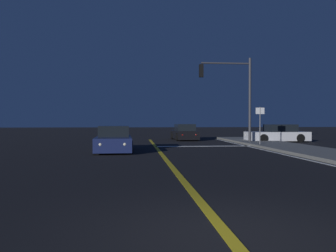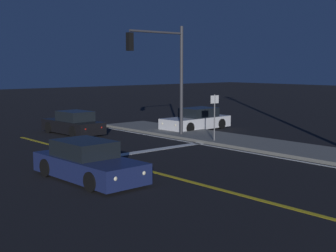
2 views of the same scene
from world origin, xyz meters
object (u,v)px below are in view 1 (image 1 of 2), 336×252
Objects in this scene: car_far_approaching_navy at (114,140)px; car_lead_oncoming_black at (184,133)px; street_sign_corner at (260,120)px; traffic_signal_near_right at (232,87)px; car_mid_block_white at (278,134)px.

car_lead_oncoming_black is (5.28, 10.19, -0.00)m from car_far_approaching_navy.
street_sign_corner is at bearing -67.14° from car_lead_oncoming_black.
car_lead_oncoming_black is at bearing -119.30° from car_far_approaching_navy.
car_far_approaching_navy is 10.16m from traffic_signal_near_right.
car_far_approaching_navy is at bearing 33.42° from traffic_signal_near_right.
car_lead_oncoming_black is at bearing 61.02° from car_mid_block_white.
car_lead_oncoming_black is (-6.73, 3.33, -0.00)m from car_mid_block_white.
car_far_approaching_navy is 1.87× the size of street_sign_corner.
car_mid_block_white is 5.46m from street_sign_corner.
street_sign_corner is (8.96, 2.47, 1.09)m from car_far_approaching_navy.
traffic_signal_near_right is at bearing 109.33° from street_sign_corner.
car_mid_block_white is 13.83m from car_far_approaching_navy.
car_mid_block_white is at bearing 55.21° from street_sign_corner.
traffic_signal_near_right is (-4.03, -1.59, 3.44)m from car_mid_block_white.
car_far_approaching_navy is at bearing -164.62° from street_sign_corner.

